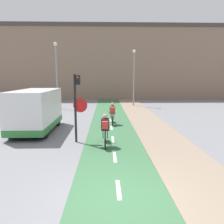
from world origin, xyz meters
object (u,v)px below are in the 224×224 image
object	(u,v)px
traffic_light_pole	(77,101)
van	(36,111)
cyclist_near	(105,131)
cyclist_far	(112,114)
street_lamp_far	(56,68)
street_lamp_sidewalk	(134,71)

from	to	relation	value
traffic_light_pole	van	distance (m)	3.57
cyclist_near	cyclist_far	size ratio (longest dim) A/B	1.05
street_lamp_far	cyclist_near	xyz separation A→B (m)	(4.80, -12.21, -3.25)
street_lamp_sidewalk	van	world-z (taller)	street_lamp_sidewalk
street_lamp_far	cyclist_far	distance (m)	9.82
cyclist_near	van	distance (m)	4.94
traffic_light_pole	street_lamp_sidewalk	distance (m)	14.06
traffic_light_pole	van	world-z (taller)	traffic_light_pole
cyclist_near	street_lamp_sidewalk	bearing A→B (deg)	77.63
cyclist_far	cyclist_near	bearing A→B (deg)	-95.83
street_lamp_sidewalk	cyclist_far	distance (m)	10.11
traffic_light_pole	street_lamp_sidewalk	bearing A→B (deg)	71.67
street_lamp_sidewalk	cyclist_near	size ratio (longest dim) A/B	3.42
cyclist_near	cyclist_far	world-z (taller)	cyclist_near
traffic_light_pole	van	size ratio (longest dim) A/B	0.71
cyclist_near	traffic_light_pole	bearing A→B (deg)	154.26
cyclist_far	van	xyz separation A→B (m)	(-4.46, -1.71, 0.48)
van	traffic_light_pole	bearing A→B (deg)	-40.10
traffic_light_pole	cyclist_near	size ratio (longest dim) A/B	1.87
cyclist_near	cyclist_far	distance (m)	4.61
street_lamp_far	cyclist_near	world-z (taller)	street_lamp_far
traffic_light_pole	cyclist_far	distance (m)	4.53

